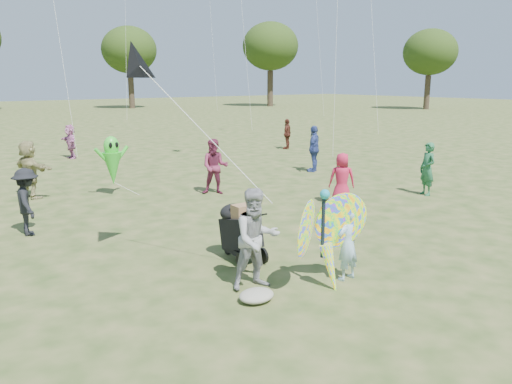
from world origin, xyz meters
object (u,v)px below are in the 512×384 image
child_girl (348,244)px  crowd_d (29,169)px  crowd_b (27,202)px  crowd_a (342,179)px  adult_man (256,239)px  butterfly_kite (326,238)px  alien_kite (112,163)px  crowd_c (314,149)px  crowd_j (71,141)px  crowd_e (215,167)px  jogging_stroller (240,229)px  crowd_f (427,169)px  crowd_h (287,134)px

child_girl → crowd_d: 9.95m
crowd_b → crowd_d: 3.77m
crowd_a → crowd_b: (-7.40, 2.21, 0.03)m
adult_man → butterfly_kite: bearing=-24.9°
alien_kite → crowd_a: bearing=-46.5°
crowd_b → crowd_c: (10.26, 1.89, 0.11)m
crowd_j → alien_kite: bearing=-8.7°
crowd_e → butterfly_kite: size_ratio=0.89×
butterfly_kite → adult_man: bearing=142.9°
crowd_c → alien_kite: alien_kite is taller
crowd_a → jogging_stroller: crowd_a is taller
crowd_b → alien_kite: 3.86m
crowd_a → crowd_c: 5.00m
child_girl → crowd_f: crowd_f is taller
crowd_a → crowd_f: 2.92m
crowd_b → child_girl: bearing=-141.9°
crowd_c → butterfly_kite: crowd_c is taller
crowd_e → jogging_stroller: size_ratio=1.50×
crowd_f → crowd_h: (3.21, 10.05, -0.04)m
jogging_stroller → alien_kite: 6.60m
jogging_stroller → alien_kite: (0.15, 6.59, 0.36)m
crowd_a → crowd_h: crowd_h is taller
crowd_c → crowd_f: (-0.01, -4.79, -0.07)m
crowd_b → crowd_a: bearing=-100.5°
crowd_d → jogging_stroller: (1.85, -7.72, -0.21)m
crowd_h → alien_kite: bearing=-7.4°
adult_man → crowd_a: 5.98m
crowd_a → alien_kite: bearing=-4.1°
crowd_d → butterfly_kite: (2.24, -9.58, 0.01)m
crowd_f → jogging_stroller: crowd_f is taller
crowd_j → crowd_c: bearing=35.7°
crowd_f → crowd_c: bearing=-159.8°
child_girl → crowd_b: (-3.67, 5.89, 0.11)m
adult_man → crowd_e: size_ratio=1.01×
crowd_d → child_girl: bearing=176.9°
crowd_e → butterfly_kite: bearing=-70.0°
crowd_a → crowd_f: (2.84, -0.68, 0.07)m
crowd_a → alien_kite: 6.55m
alien_kite → jogging_stroller: bearing=-91.3°
crowd_e → crowd_h: (8.08, 6.22, -0.09)m
crowd_h → jogging_stroller: bearing=15.3°
crowd_f → crowd_h: size_ratio=1.06×
child_girl → crowd_c: 10.20m
adult_man → crowd_b: adult_man is taller
adult_man → crowd_d: 9.01m
alien_kite → adult_man: bearing=-94.8°
crowd_f → crowd_a: bearing=-83.1°
jogging_stroller → alien_kite: alien_kite is taller
adult_man → crowd_a: size_ratio=1.17×
adult_man → crowd_j: bearing=95.4°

